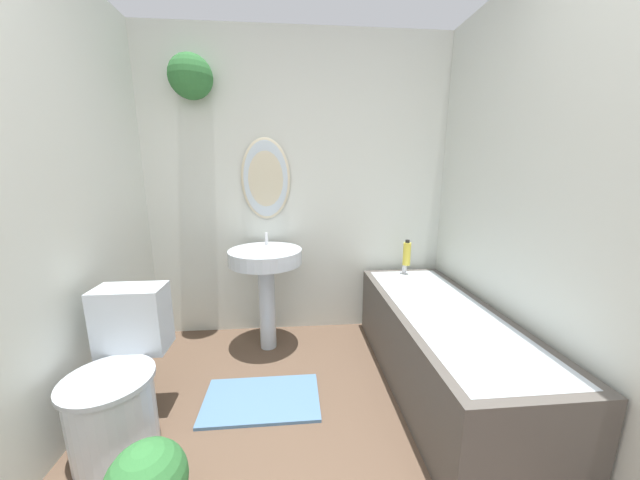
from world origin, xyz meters
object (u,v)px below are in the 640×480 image
toilet (119,384)px  bathtub (441,346)px  pedestal_sink (266,269)px  shampoo_bottle (407,253)px

toilet → bathtub: 1.81m
pedestal_sink → bathtub: pedestal_sink is taller
toilet → shampoo_bottle: bearing=28.2°
pedestal_sink → shampoo_bottle: (1.13, 0.14, 0.06)m
toilet → shampoo_bottle: (1.80, 0.96, 0.38)m
shampoo_bottle → pedestal_sink: bearing=-173.1°
pedestal_sink → toilet: bearing=-129.1°
toilet → pedestal_sink: bearing=50.9°
bathtub → shampoo_bottle: bearing=89.6°
toilet → bathtub: bearing=8.4°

